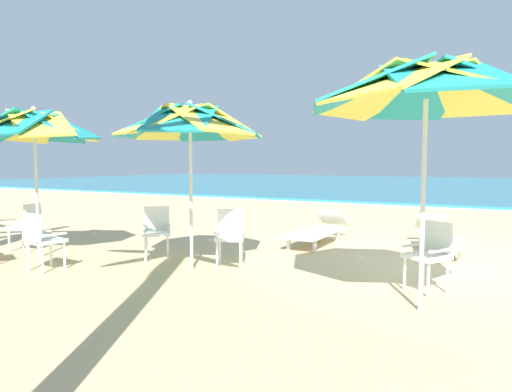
{
  "coord_description": "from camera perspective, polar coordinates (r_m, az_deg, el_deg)",
  "views": [
    {
      "loc": [
        0.79,
        -7.29,
        1.58
      ],
      "look_at": [
        -2.97,
        -0.42,
        1.0
      ],
      "focal_mm": 30.38,
      "sensor_mm": 36.0,
      "label": 1
    }
  ],
  "objects": [
    {
      "name": "beach_umbrella_2",
      "position": [
        8.13,
        -27.16,
        8.01
      ],
      "size": [
        2.09,
        2.09,
        2.53
      ],
      "color": "silver",
      "rests_on": "ground"
    },
    {
      "name": "surf_foam",
      "position": [
        16.78,
        25.87,
        -1.56
      ],
      "size": [
        80.0,
        0.7,
        0.01
      ],
      "primitive_type": "cube",
      "color": "white",
      "rests_on": "ground"
    },
    {
      "name": "plastic_chair_1",
      "position": [
        6.77,
        -3.43,
        -4.97
      ],
      "size": [
        0.59,
        0.61,
        0.87
      ],
      "color": "white",
      "rests_on": "ground"
    },
    {
      "name": "sun_lounger_1",
      "position": [
        8.56,
        22.7,
        -4.82
      ],
      "size": [
        1.05,
        2.23,
        0.62
      ],
      "color": "white",
      "rests_on": "ground"
    },
    {
      "name": "beach_umbrella_1",
      "position": [
        6.5,
        -8.66,
        9.41
      ],
      "size": [
        2.2,
        2.2,
        2.51
      ],
      "color": "silver",
      "rests_on": "ground"
    },
    {
      "name": "sea",
      "position": [
        35.03,
        27.37,
        1.27
      ],
      "size": [
        80.0,
        36.0,
        0.1
      ],
      "primitive_type": "cube",
      "color": "teal",
      "rests_on": "ground"
    },
    {
      "name": "plastic_chair_4",
      "position": [
        7.14,
        -26.39,
        -4.94
      ],
      "size": [
        0.47,
        0.5,
        0.87
      ],
      "color": "white",
      "rests_on": "ground"
    },
    {
      "name": "plastic_chair_2",
      "position": [
        7.4,
        -12.94,
        -4.28
      ],
      "size": [
        0.63,
        0.63,
        0.87
      ],
      "color": "white",
      "rests_on": "ground"
    },
    {
      "name": "ground_plane",
      "position": [
        7.5,
        22.22,
        -8.25
      ],
      "size": [
        80.0,
        80.0,
        0.0
      ],
      "primitive_type": "plane",
      "color": "#D3B784"
    },
    {
      "name": "sun_lounger_2",
      "position": [
        8.7,
        8.19,
        -4.38
      ],
      "size": [
        0.65,
        2.15,
        0.62
      ],
      "color": "white",
      "rests_on": "ground"
    },
    {
      "name": "plastic_chair_5",
      "position": [
        8.91,
        -27.88,
        -3.23
      ],
      "size": [
        0.58,
        0.56,
        0.87
      ],
      "color": "white",
      "rests_on": "ground"
    },
    {
      "name": "plastic_chair_0",
      "position": [
        5.83,
        21.95,
        -6.78
      ],
      "size": [
        0.61,
        0.62,
        0.87
      ],
      "color": "white",
      "rests_on": "ground"
    },
    {
      "name": "beach_umbrella_0",
      "position": [
        4.96,
        21.51,
        12.98
      ],
      "size": [
        2.52,
        2.52,
        2.69
      ],
      "color": "silver",
      "rests_on": "ground"
    }
  ]
}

